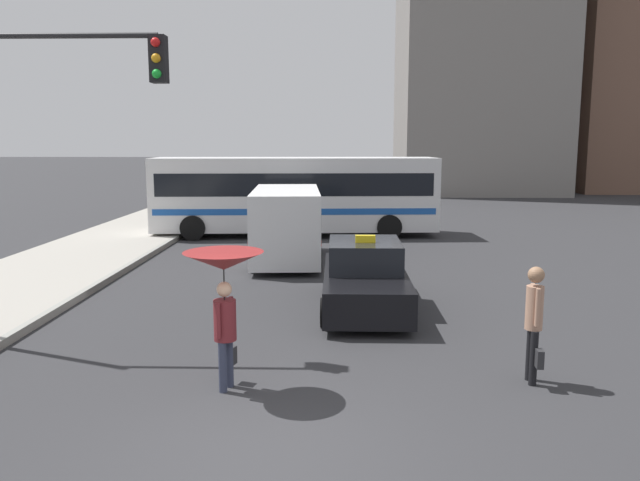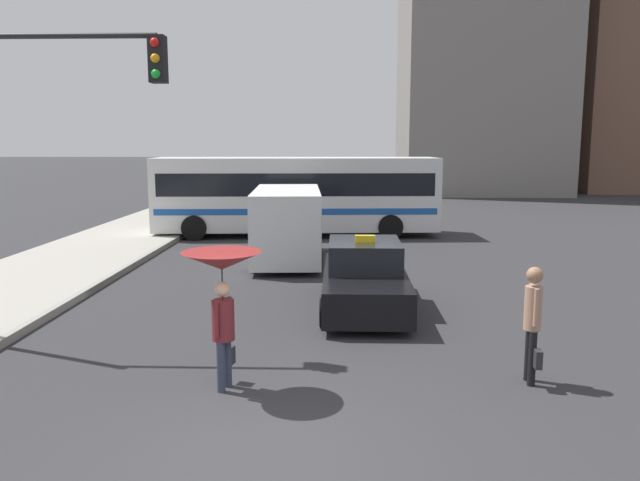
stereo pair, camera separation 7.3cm
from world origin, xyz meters
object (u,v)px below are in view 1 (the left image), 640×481
Objects in this scene: city_bus at (295,192)px; pedestrian_man at (534,317)px; ambulance_van at (286,222)px; pedestrian_with_umbrella at (224,277)px; traffic_light at (37,122)px; taxi at (365,279)px.

city_bus reaches higher than pedestrian_man.
pedestrian_with_umbrella is (-0.09, -10.25, 0.49)m from ambulance_van.
pedestrian_with_umbrella reaches higher than pedestrian_man.
traffic_light is (-3.63, 2.09, 2.32)m from pedestrian_with_umbrella.
traffic_light reaches higher than pedestrian_man.
city_bus reaches higher than ambulance_van.
pedestrian_with_umbrella is 4.79m from traffic_light.
city_bus is (-0.10, 5.56, 0.47)m from ambulance_van.
pedestrian_with_umbrella is 1.15× the size of pedestrian_man.
pedestrian_with_umbrella is (-2.29, -4.69, 1.06)m from taxi.
traffic_light is (-5.92, -2.59, 3.38)m from taxi.
ambulance_van is 0.45× the size of city_bus.
traffic_light is (-8.32, 1.71, 3.01)m from pedestrian_man.
city_bus is at bearing -92.53° from ambulance_van.
traffic_light is at bearing 161.58° from city_bus.
ambulance_van reaches higher than taxi.
traffic_light reaches higher than pedestrian_with_umbrella.
pedestrian_with_umbrella is at bearing -29.97° from traffic_light.
city_bus is (-2.30, 11.13, 1.04)m from taxi.
ambulance_van is 2.42× the size of pedestrian_with_umbrella.
traffic_light reaches higher than taxi.
pedestrian_man is (4.61, -9.87, -0.20)m from ambulance_van.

